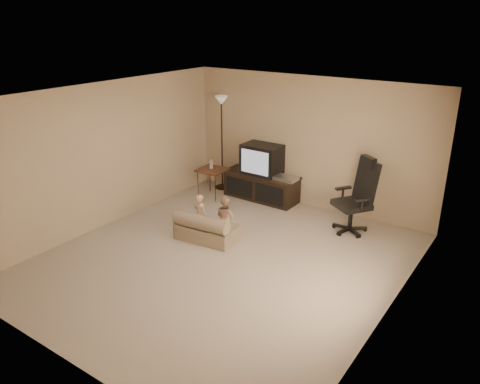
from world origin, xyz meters
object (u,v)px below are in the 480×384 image
(child_sofa, at_px, (206,229))
(office_chair, at_px, (356,205))
(side_table, at_px, (212,170))
(toddler_left, at_px, (200,215))
(tv_stand, at_px, (262,177))
(toddler_right, at_px, (225,217))
(floor_lamp, at_px, (222,122))

(child_sofa, bearing_deg, office_chair, 37.03)
(side_table, xyz_separation_m, toddler_left, (0.97, -1.58, -0.19))
(tv_stand, relative_size, side_table, 2.01)
(side_table, relative_size, toddler_left, 1.05)
(tv_stand, height_order, child_sofa, tv_stand)
(side_table, xyz_separation_m, child_sofa, (1.14, -1.65, -0.37))
(side_table, height_order, toddler_right, side_table)
(office_chair, distance_m, toddler_right, 2.24)
(office_chair, height_order, side_table, office_chair)
(floor_lamp, height_order, toddler_left, floor_lamp)
(office_chair, height_order, toddler_left, office_chair)
(side_table, relative_size, floor_lamp, 0.40)
(toddler_left, bearing_deg, side_table, -48.06)
(office_chair, xyz_separation_m, side_table, (-3.03, -0.09, 0.09))
(toddler_right, bearing_deg, tv_stand, -64.27)
(side_table, bearing_deg, tv_stand, 26.43)
(side_table, distance_m, floor_lamp, 1.02)
(office_chair, height_order, child_sofa, office_chair)
(office_chair, bearing_deg, side_table, -143.99)
(tv_stand, bearing_deg, side_table, -152.69)
(office_chair, relative_size, toddler_right, 1.81)
(office_chair, distance_m, floor_lamp, 3.33)
(floor_lamp, bearing_deg, toddler_right, -52.05)
(tv_stand, xyz_separation_m, floor_lamp, (-1.04, 0.06, 0.97))
(office_chair, distance_m, child_sofa, 2.59)
(side_table, height_order, child_sofa, side_table)
(office_chair, bearing_deg, tv_stand, -155.39)
(office_chair, xyz_separation_m, floor_lamp, (-3.16, 0.42, 0.97))
(toddler_left, bearing_deg, child_sofa, 165.83)
(side_table, xyz_separation_m, toddler_right, (1.34, -1.37, -0.20))
(floor_lamp, distance_m, toddler_left, 2.59)
(tv_stand, distance_m, office_chair, 2.15)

